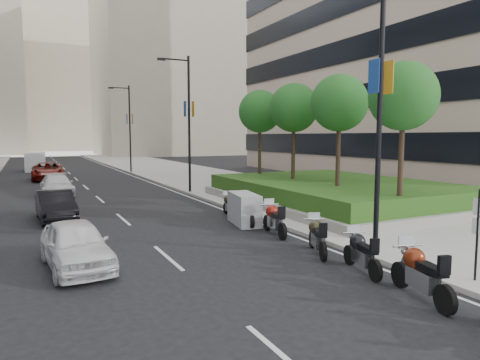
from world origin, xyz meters
TOP-DOWN VIEW (x-y plane):
  - ground at (0.00, 0.00)m, footprint 160.00×160.00m
  - sidewalk_right at (9.00, 30.00)m, footprint 10.00×100.00m
  - lane_edge at (3.70, 30.00)m, footprint 0.12×100.00m
  - lane_centre at (-1.50, 30.00)m, footprint 0.12×100.00m
  - building_cream_right at (22.00, 80.00)m, footprint 28.00×24.00m
  - building_cream_centre at (2.00, 120.00)m, footprint 30.00×24.00m
  - planter at (10.00, 10.00)m, footprint 10.00×14.00m
  - hedge at (10.00, 10.00)m, footprint 9.40×13.40m
  - tree_0 at (8.50, 4.00)m, footprint 2.80×2.80m
  - tree_1 at (8.50, 8.00)m, footprint 2.80×2.80m
  - tree_2 at (8.50, 12.00)m, footprint 2.80×2.80m
  - tree_3 at (8.50, 16.00)m, footprint 2.80×2.80m
  - lamp_post_0 at (4.14, 1.00)m, footprint 2.34×0.45m
  - lamp_post_1 at (4.14, 18.00)m, footprint 2.34×0.45m
  - lamp_post_2 at (4.14, 36.00)m, footprint 2.34×0.45m
  - parking_sign at (4.80, -2.00)m, footprint 0.06×0.32m
  - motorcycle_1 at (2.78, -2.01)m, footprint 0.90×2.32m
  - motorcycle_2 at (2.95, 0.16)m, footprint 0.81×2.07m
  - motorcycle_3 at (2.99, 2.24)m, footprint 1.05×2.03m
  - motorcycle_4 at (3.14, 5.20)m, footprint 0.76×2.28m
  - motorcycle_5 at (2.96, 7.40)m, footprint 1.31×2.38m
  - motorcycle_6 at (3.25, 9.55)m, footprint 0.65×1.96m
  - car_a at (-4.19, 4.15)m, footprint 1.98×4.20m
  - car_b at (-4.29, 12.07)m, footprint 1.66×4.21m
  - car_c at (-3.71, 20.97)m, footprint 1.96×4.68m
  - car_d at (-3.79, 32.11)m, footprint 2.71×5.64m
  - delivery_van at (-4.54, 43.33)m, footprint 2.20×4.92m

SIDE VIEW (x-z plane):
  - ground at x=0.00m, z-range 0.00..0.00m
  - lane_edge at x=3.70m, z-range 0.00..0.01m
  - lane_centre at x=-1.50m, z-range 0.00..0.01m
  - sidewalk_right at x=9.00m, z-range 0.00..0.15m
  - planter at x=10.00m, z-range 0.15..0.55m
  - motorcycle_6 at x=3.25m, z-range 0.03..1.01m
  - motorcycle_2 at x=2.95m, z-range 0.04..1.09m
  - motorcycle_3 at x=2.99m, z-range 0.04..1.12m
  - motorcycle_4 at x=3.14m, z-range 0.04..1.18m
  - motorcycle_1 at x=2.78m, z-range 0.04..1.22m
  - car_c at x=-3.71m, z-range 0.00..1.35m
  - car_b at x=-4.29m, z-range 0.00..1.36m
  - motorcycle_5 at x=2.96m, z-range 0.00..1.37m
  - car_a at x=-4.19m, z-range 0.00..1.39m
  - car_d at x=-3.79m, z-range 0.00..1.55m
  - delivery_van at x=-4.54m, z-range -0.07..1.94m
  - hedge at x=10.00m, z-range 0.55..1.35m
  - parking_sign at x=4.80m, z-range 0.21..2.71m
  - lamp_post_0 at x=4.14m, z-range 0.57..9.57m
  - lamp_post_1 at x=4.14m, z-range 0.57..9.57m
  - lamp_post_2 at x=4.14m, z-range 0.57..9.57m
  - tree_0 at x=8.50m, z-range 2.27..8.57m
  - tree_1 at x=8.50m, z-range 2.27..8.57m
  - tree_2 at x=8.50m, z-range 2.27..8.57m
  - tree_3 at x=8.50m, z-range 2.27..8.57m
  - building_cream_right at x=22.00m, z-range 0.00..36.00m
  - building_cream_centre at x=2.00m, z-range 0.00..38.00m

